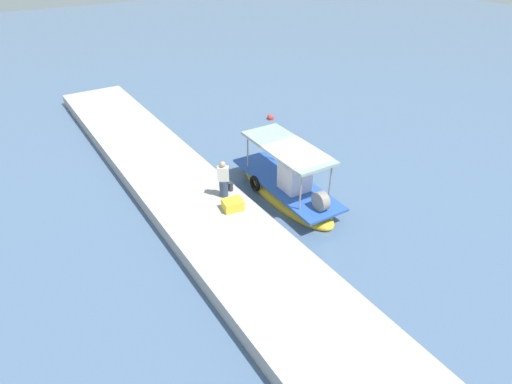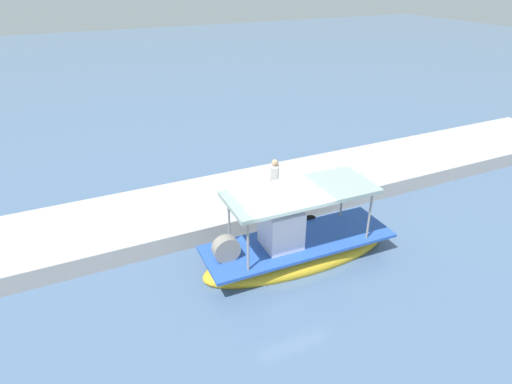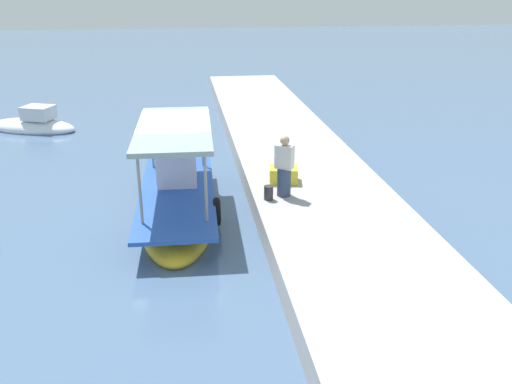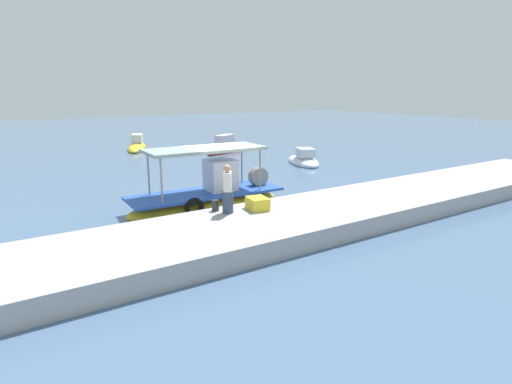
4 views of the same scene
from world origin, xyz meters
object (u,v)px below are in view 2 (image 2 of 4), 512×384
at_px(fisherman_near_bollard, 274,182).
at_px(cargo_crate, 246,198).
at_px(main_fishing_boat, 296,247).
at_px(mooring_bollard, 286,199).

relative_size(fisherman_near_bollard, cargo_crate, 2.08).
bearing_deg(fisherman_near_bollard, main_fishing_boat, 76.48).
height_order(fisherman_near_bollard, mooring_bollard, fisherman_near_bollard).
bearing_deg(main_fishing_boat, cargo_crate, -82.60).
relative_size(main_fishing_boat, fisherman_near_bollard, 3.96).
distance_m(main_fishing_boat, fisherman_near_bollard, 3.01).
bearing_deg(cargo_crate, main_fishing_boat, 97.40).
xyz_separation_m(main_fishing_boat, cargo_crate, (0.39, -2.97, 0.40)).
distance_m(mooring_bollard, cargo_crate, 1.44).
bearing_deg(mooring_bollard, cargo_crate, -26.02).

